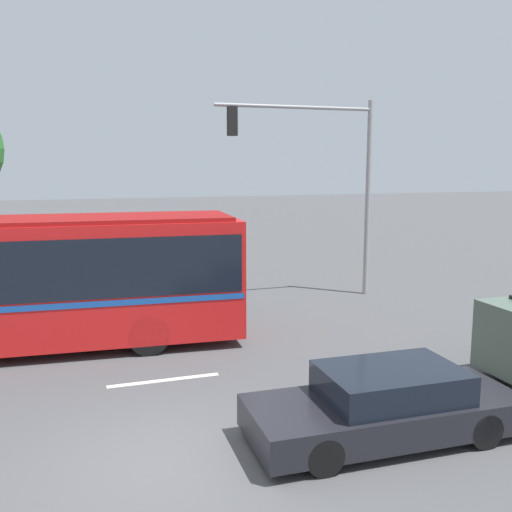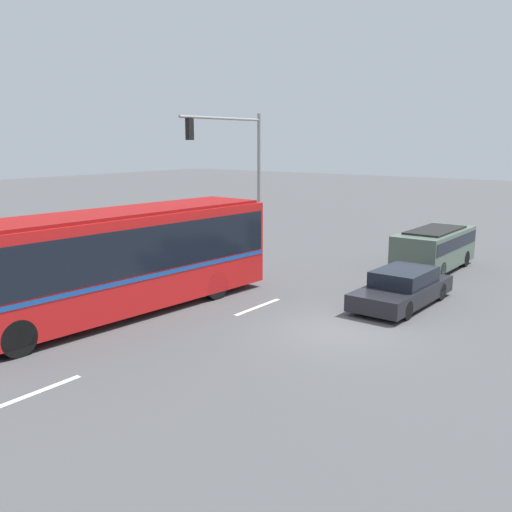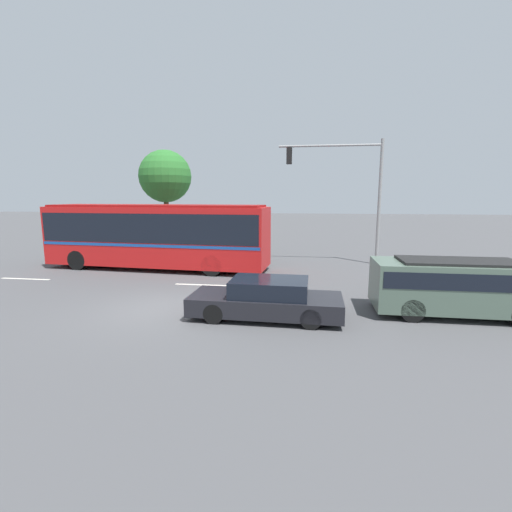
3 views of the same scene
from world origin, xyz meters
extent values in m
plane|color=#4C4C4F|center=(0.00, 0.00, 0.00)|extent=(140.00, 140.00, 0.00)
cube|color=red|center=(-2.81, 6.49, 1.73)|extent=(11.62, 3.28, 2.96)
cube|color=black|center=(-2.81, 6.49, 2.20)|extent=(11.39, 3.30, 1.42)
cube|color=#194C9E|center=(-2.81, 6.49, 1.37)|extent=(11.50, 3.30, 0.14)
cube|color=maroon|center=(-2.81, 6.49, 3.26)|extent=(11.15, 3.05, 0.10)
cylinder|color=black|center=(-6.77, 5.64, 0.50)|extent=(1.02, 0.37, 1.00)
cylinder|color=black|center=(0.44, 5.16, 0.50)|extent=(1.02, 0.37, 1.00)
cylinder|color=black|center=(0.59, 7.37, 0.50)|extent=(1.02, 0.37, 1.00)
cube|color=black|center=(3.63, -0.39, 0.44)|extent=(4.70, 1.90, 0.54)
cube|color=black|center=(3.75, -0.39, 0.97)|extent=(2.36, 1.64, 0.51)
cylinder|color=black|center=(2.17, -1.14, 0.30)|extent=(0.61, 0.23, 0.60)
cylinder|color=black|center=(2.21, 0.43, 0.30)|extent=(0.61, 0.23, 0.60)
cylinder|color=black|center=(5.01, -1.21, 0.30)|extent=(0.61, 0.23, 0.60)
cylinder|color=black|center=(5.05, 0.37, 0.30)|extent=(0.61, 0.23, 0.60)
cube|color=#516656|center=(9.54, 0.67, 0.95)|extent=(5.04, 1.96, 1.48)
cube|color=black|center=(9.54, 0.67, 1.28)|extent=(4.84, 1.99, 0.50)
cube|color=black|center=(9.54, 0.67, 1.73)|extent=(3.53, 1.56, 0.08)
cylinder|color=black|center=(8.03, -0.16, 0.35)|extent=(0.71, 0.26, 0.71)
cylinder|color=black|center=(8.04, 1.51, 0.35)|extent=(0.71, 0.26, 0.71)
cylinder|color=black|center=(11.05, -0.18, 0.35)|extent=(0.71, 0.26, 0.71)
cylinder|color=black|center=(11.06, 1.49, 0.35)|extent=(0.71, 0.26, 0.71)
cylinder|color=gray|center=(8.71, 9.37, 3.37)|extent=(0.18, 0.18, 6.74)
cylinder|color=gray|center=(5.96, 9.37, 6.43)|extent=(5.50, 0.12, 0.12)
cube|color=black|center=(3.80, 9.37, 5.93)|extent=(0.30, 0.22, 0.90)
cylinder|color=red|center=(3.80, 9.49, 6.23)|extent=(0.18, 0.02, 0.18)
cylinder|color=yellow|center=(3.80, 9.49, 5.93)|extent=(0.18, 0.02, 0.18)
cylinder|color=green|center=(3.80, 9.49, 5.63)|extent=(0.18, 0.02, 0.18)
cube|color=#286028|center=(-1.98, 11.07, 0.50)|extent=(6.67, 1.13, 1.00)
cube|color=#CC3351|center=(-1.98, 11.07, 1.26)|extent=(6.53, 1.07, 0.51)
cube|color=silver|center=(-7.82, 3.31, 0.01)|extent=(2.40, 0.16, 0.01)
cube|color=silver|center=(0.51, 3.35, 0.01)|extent=(2.40, 0.16, 0.01)
camera|label=1|loc=(-1.27, -8.30, 4.61)|focal=39.89mm
camera|label=2|loc=(-14.32, -7.65, 5.47)|focal=40.32mm
camera|label=3|loc=(4.84, -11.10, 3.72)|focal=25.29mm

